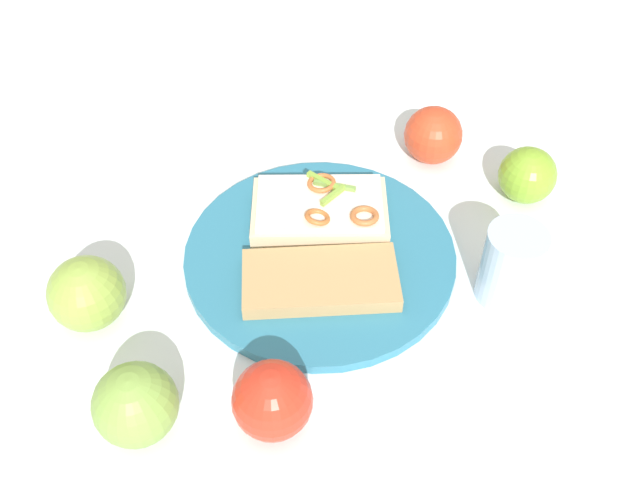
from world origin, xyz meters
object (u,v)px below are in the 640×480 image
Objects in this scene: plate at (320,255)px; apple_0 at (87,294)px; drinking_glass at (511,265)px; apple_3 at (527,175)px; bread_slice_side at (320,280)px; apple_1 at (136,404)px; apple_2 at (433,135)px; apple_4 at (272,400)px; sandwich at (320,211)px.

plate is 0.26m from apple_0.
drinking_glass is (0.45, -0.03, 0.01)m from apple_0.
apple_3 is 0.17m from drinking_glass.
bread_slice_side is 2.12× the size of apple_1.
bread_slice_side is 2.25× the size of apple_2.
apple_3 is 0.44m from apple_4.
drinking_glass is at bearing -116.18° from apple_3.
bread_slice_side is 0.25m from apple_0.
apple_3 is (0.10, -0.09, -0.00)m from apple_2.
plate is 0.06m from sandwich.
apple_1 is 0.51m from apple_2.
bread_slice_side is 0.17m from apple_4.
apple_2 is (0.17, 0.16, 0.03)m from plate.
apple_0 is at bearing -169.47° from plate.
drinking_glass is at bearing -22.23° from plate.
sandwich is 0.10m from bread_slice_side.
apple_3 reaches higher than plate.
apple_3 is at bearing 38.14° from apple_4.
apple_0 reaches higher than apple_3.
bread_slice_side is (-0.01, -0.10, -0.01)m from sandwich.
drinking_glass is at bearing 24.15° from apple_4.
apple_2 is (0.38, 0.35, -0.00)m from apple_1.
bread_slice_side is 2.22× the size of apple_4.
drinking_glass reaches higher than bread_slice_side.
apple_0 reaches higher than apple_2.
apple_1 is 0.13m from apple_4.
apple_4 is at bearing -5.94° from apple_1.
sandwich is at bearing 48.70° from apple_1.
apple_3 is at bearing 12.47° from apple_0.
apple_1 is at bearing -123.36° from sandwich.
apple_3 is (0.47, 0.26, -0.00)m from apple_1.
apple_1 reaches higher than sandwich.
drinking_glass is at bearing -26.61° from sandwich.
drinking_glass is at bearing 15.25° from apple_1.
drinking_glass is (0.40, 0.11, 0.01)m from apple_1.
bread_slice_side is 1.82× the size of drinking_glass.
plate is 4.14× the size of apple_2.
apple_0 is at bearing 175.86° from drinking_glass.
plate is at bearing -90.99° from sandwich.
apple_4 is at bearing -110.39° from plate.
apple_1 is 1.13× the size of apple_3.
apple_0 is (-0.26, -0.10, 0.01)m from sandwich.
plate is 0.28m from apple_3.
sandwich is 2.14× the size of apple_1.
apple_0 is at bearing -167.53° from apple_3.
apple_4 is (-0.08, -0.25, 0.01)m from sandwich.
apple_4 reaches higher than apple_2.
drinking_glass is at bearing -84.34° from apple_2.
sandwich is at bearing 86.33° from bread_slice_side.
bread_slice_side is 2.10× the size of apple_0.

